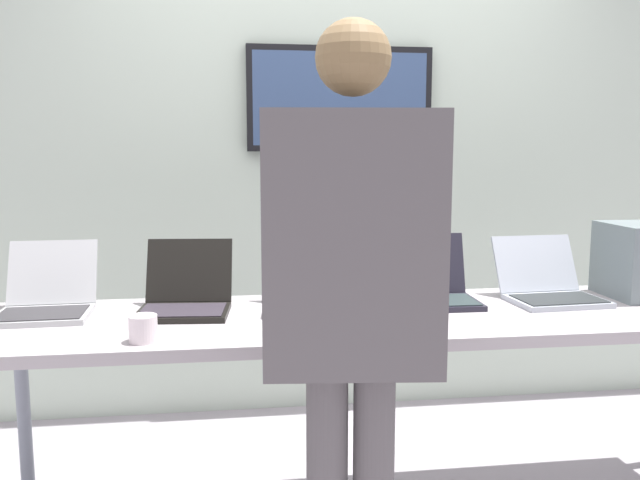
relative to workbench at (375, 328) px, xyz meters
name	(u,v)px	position (x,y,z in m)	size (l,w,h in m)	color
back_wall	(330,145)	(0.00, 1.13, 0.66)	(8.00, 0.11, 2.79)	silver
workbench	(375,328)	(0.00, 0.00, 0.00)	(2.81, 0.70, 0.79)	#AAA2A5
laptop_station_0	(47,298)	(-1.17, 0.15, 0.11)	(0.33, 0.37, 0.24)	#B0B2B3
laptop_station_1	(186,296)	(-0.68, 0.12, 0.11)	(0.35, 0.36, 0.25)	black
laptop_station_2	(313,291)	(-0.21, 0.12, 0.11)	(0.39, 0.33, 0.25)	#241F2D
laptop_station_3	(429,287)	(0.24, 0.14, 0.11)	(0.34, 0.32, 0.25)	#22202C
laptop_station_4	(548,286)	(0.72, 0.12, 0.11)	(0.36, 0.37, 0.24)	#A9B1BC
person	(351,287)	(-0.20, -0.62, 0.29)	(0.48, 0.62, 1.68)	#5E595B
coffee_mug	(143,329)	(-0.78, -0.25, 0.10)	(0.09, 0.09, 0.08)	white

